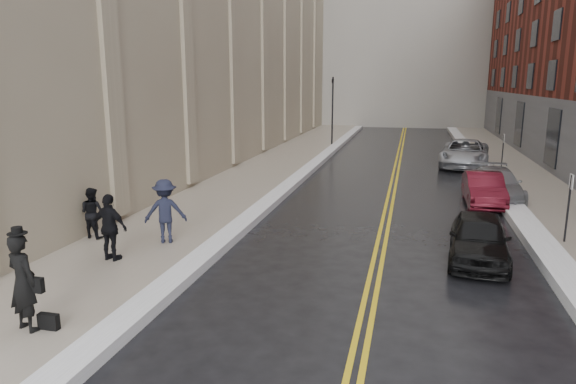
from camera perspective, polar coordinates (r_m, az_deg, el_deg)
The scene contains 18 objects.
ground at distance 10.25m, azimuth -6.93°, elevation -16.46°, with size 160.00×160.00×0.00m, color black.
sidewalk_left at distance 26.05m, azimuth -3.99°, elevation 1.52°, with size 4.00×64.00×0.15m, color gray.
sidewalk_right at distance 25.53m, azimuth 26.31°, elevation 0.05°, with size 3.00×64.00×0.15m, color gray.
lane_stripe_a at distance 24.90m, azimuth 11.30°, elevation 0.64°, with size 0.12×64.00×0.01m, color gold.
lane_stripe_b at distance 24.89m, azimuth 11.85°, elevation 0.62°, with size 0.12×64.00×0.01m, color gold.
snow_ridge_left at distance 25.45m, azimuth 0.96°, elevation 1.42°, with size 0.70×60.80×0.26m, color white.
snow_ridge_right at distance 25.16m, azimuth 22.22°, elevation 0.42°, with size 0.85×60.80×0.30m, color white.
traffic_signal at distance 38.88m, azimuth 4.97°, elevation 9.51°, with size 0.18×0.15×5.20m.
parking_sign_near at distance 17.41m, azimuth 28.74°, elevation -1.06°, with size 0.06×0.35×2.23m.
parking_sign_far at distance 28.99m, azimuth 22.75°, elevation 4.26°, with size 0.06×0.35×2.23m.
car_black at distance 15.17m, azimuth 20.46°, elevation -4.81°, with size 1.56×3.89×1.32m, color black.
car_maroon at distance 22.10m, azimuth 20.91°, elevation 0.32°, with size 1.38×3.95×1.30m, color #4E0D18.
car_silver_near at distance 23.27m, azimuth 22.10°, elevation 0.80°, with size 1.83×4.50×1.31m, color #94989B.
car_silver_far at distance 31.67m, azimuth 19.04°, elevation 4.10°, with size 2.60×5.64×1.57m, color #A3A5AB.
pedestrian_main at distance 11.21m, azimuth -27.37°, elevation -8.91°, with size 0.71×0.47×1.95m, color black.
pedestrian_a at distance 16.90m, azimuth -20.91°, elevation -2.16°, with size 0.77×0.60×1.58m, color black.
pedestrian_b at distance 15.73m, azimuth -13.48°, elevation -2.07°, with size 1.24×0.71×1.92m, color black.
pedestrian_c at distance 14.57m, azimuth -19.14°, elevation -3.75°, with size 1.07×0.45×1.83m, color black.
Camera 1 is at (3.24, -8.39, 4.91)m, focal length 32.00 mm.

